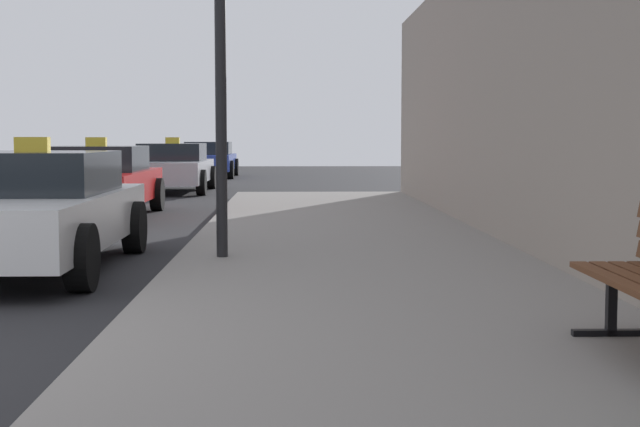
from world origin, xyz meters
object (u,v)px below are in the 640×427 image
(car_red, at_px, (95,181))
(car_silver, at_px, (172,167))
(street_lamp, at_px, (220,2))
(car_white, at_px, (30,210))
(car_blue, at_px, (208,159))

(car_red, xyz_separation_m, car_silver, (0.41, 7.53, 0.00))
(car_red, bearing_deg, street_lamp, 112.28)
(car_red, relative_size, car_silver, 0.95)
(street_lamp, distance_m, car_white, 3.02)
(street_lamp, relative_size, car_red, 0.90)
(car_blue, bearing_deg, car_red, 88.02)
(car_white, distance_m, car_red, 6.67)
(car_silver, bearing_deg, street_lamp, 99.39)
(car_silver, xyz_separation_m, car_blue, (0.16, 8.91, -0.00))
(car_silver, bearing_deg, car_red, 86.87)
(car_white, xyz_separation_m, car_red, (-0.70, 6.64, -0.00))
(street_lamp, relative_size, car_white, 0.86)
(street_lamp, relative_size, car_blue, 0.88)
(car_white, distance_m, car_blue, 23.08)
(street_lamp, bearing_deg, car_red, 112.28)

